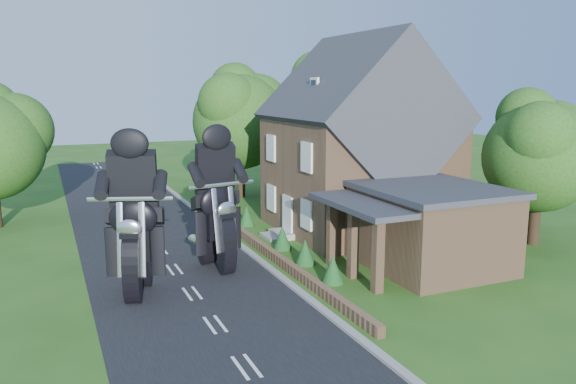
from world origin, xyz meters
name	(u,v)px	position (x,y,z in m)	size (l,w,h in m)	color
ground	(192,294)	(0.00, 0.00, 0.00)	(120.00, 120.00, 0.00)	#254F16
road	(192,294)	(0.00, 0.00, 0.01)	(7.00, 80.00, 0.02)	black
kerb	(283,279)	(3.65, 0.00, 0.06)	(0.30, 80.00, 0.12)	gray
garden_wall	(255,242)	(4.30, 5.00, 0.20)	(0.30, 22.00, 0.40)	brown
house	(358,148)	(10.49, 6.00, 4.34)	(9.54, 8.64, 10.24)	brown
annex	(428,226)	(9.87, -0.80, 1.77)	(7.05, 5.94, 3.44)	brown
tree_annex_side	(544,147)	(17.13, 0.10, 4.69)	(5.64, 5.20, 7.48)	black
tree_house_right	(425,126)	(16.65, 8.62, 5.19)	(6.51, 6.00, 8.40)	black
tree_behind_house	(331,105)	(14.18, 16.14, 6.23)	(7.81, 7.20, 10.08)	black
tree_behind_left	(246,113)	(8.16, 17.13, 5.73)	(6.94, 6.40, 9.16)	black
shrub_a	(333,269)	(5.30, -1.00, 0.55)	(0.90, 0.90, 1.10)	#123B18
shrub_b	(305,252)	(5.30, 1.50, 0.55)	(0.90, 0.90, 1.10)	#123B18
shrub_c	(282,238)	(5.30, 4.00, 0.55)	(0.90, 0.90, 1.10)	#123B18
shrub_d	(247,216)	(5.30, 9.00, 0.55)	(0.90, 0.90, 1.10)	#123B18
shrub_e	(232,207)	(5.30, 11.50, 0.55)	(0.90, 0.90, 1.10)	#123B18
shrub_f	(220,199)	(5.30, 14.00, 0.55)	(0.90, 0.90, 1.10)	#123B18
motorcycle_lead	(217,248)	(1.67, 2.35, 0.90)	(0.49, 1.94, 1.81)	black
motorcycle_follow	(137,271)	(-1.82, 0.64, 0.91)	(0.49, 1.96, 1.82)	black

